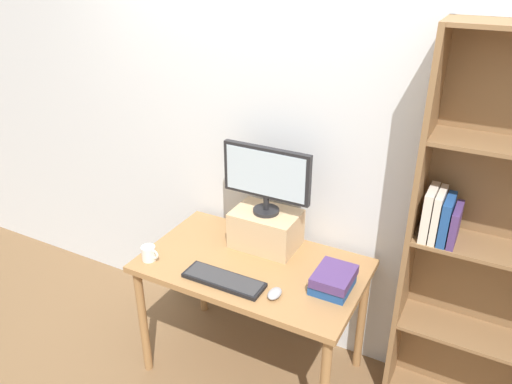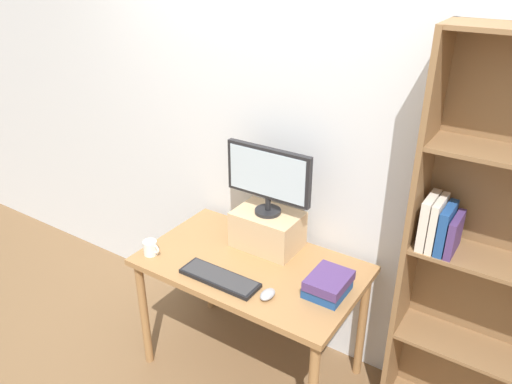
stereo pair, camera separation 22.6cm
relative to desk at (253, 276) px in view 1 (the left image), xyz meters
name	(u,v)px [view 1 (the left image)]	position (x,y,z in m)	size (l,w,h in m)	color
ground_plane	(253,366)	(0.00, 0.00, -0.69)	(12.00, 12.00, 0.00)	brown
back_wall	(289,149)	(0.00, 0.45, 0.61)	(7.00, 0.08, 2.60)	silver
desk	(253,276)	(0.00, 0.00, 0.00)	(1.24, 0.73, 0.77)	#9E7042
bookshelf_unit	(501,248)	(1.20, 0.30, 0.38)	(0.89, 0.28, 2.10)	olive
riser_box	(266,229)	(-0.02, 0.21, 0.20)	(0.38, 0.27, 0.22)	tan
computer_monitor	(266,176)	(-0.02, 0.21, 0.54)	(0.52, 0.15, 0.40)	black
keyboard	(224,280)	(-0.05, -0.22, 0.10)	(0.45, 0.14, 0.02)	black
computer_mouse	(275,293)	(0.24, -0.21, 0.11)	(0.06, 0.10, 0.04)	#99999E
book_stack	(333,280)	(0.47, -0.01, 0.14)	(0.19, 0.24, 0.10)	navy
coffee_mug	(149,253)	(-0.53, -0.24, 0.13)	(0.11, 0.08, 0.08)	white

